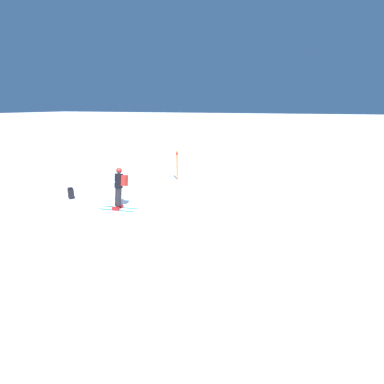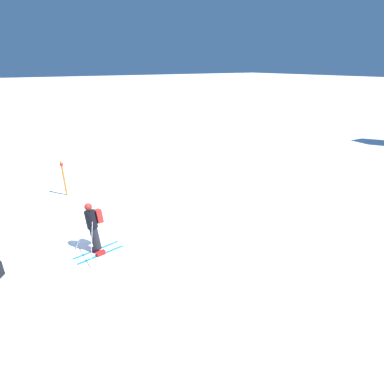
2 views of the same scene
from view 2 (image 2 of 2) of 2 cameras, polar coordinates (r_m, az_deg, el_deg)
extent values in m
plane|color=white|center=(11.60, -19.12, -7.91)|extent=(300.00, 300.00, 0.00)
cube|color=#1E7AC6|center=(10.71, -17.76, -10.45)|extent=(0.31, 1.59, 0.01)
cube|color=#1E7AC6|center=(10.43, -16.93, -11.34)|extent=(0.31, 1.59, 0.01)
cube|color=#B21919|center=(10.68, -17.81, -10.16)|extent=(0.18, 0.30, 0.12)
cube|color=#B21919|center=(10.39, -16.97, -11.04)|extent=(0.18, 0.30, 0.12)
cylinder|color=black|center=(10.40, -17.92, -8.40)|extent=(0.44, 0.31, 0.78)
cylinder|color=black|center=(10.20, -18.68, -4.95)|extent=(0.50, 0.40, 0.64)
sphere|color=tan|center=(10.10, -19.15, -2.83)|extent=(0.28, 0.24, 0.25)
sphere|color=#AD231E|center=(10.09, -19.18, -2.68)|extent=(0.32, 0.28, 0.29)
cube|color=#AD231E|center=(10.27, -17.39, -4.38)|extent=(0.39, 0.23, 0.49)
cylinder|color=#B7B7BC|center=(10.65, -20.39, -7.70)|extent=(0.14, 0.55, 1.08)
cylinder|color=#B7B7BC|center=(9.93, -18.59, -9.49)|extent=(0.74, 0.44, 1.18)
cylinder|color=orange|center=(15.17, -23.20, 2.40)|extent=(0.08, 0.08, 1.66)
cylinder|color=red|center=(14.96, -23.61, 4.83)|extent=(0.13, 0.13, 0.10)
camera|label=1|loc=(9.34, 61.82, 0.78)|focal=28.00mm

